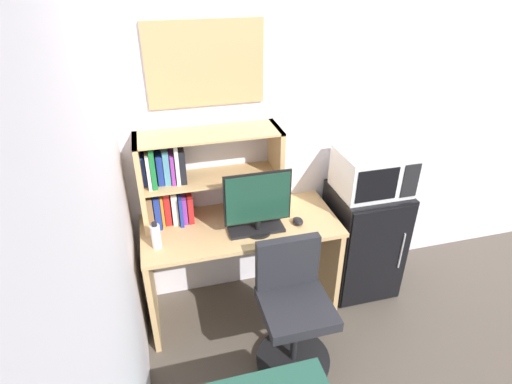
{
  "coord_description": "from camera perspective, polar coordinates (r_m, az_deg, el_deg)",
  "views": [
    {
      "loc": [
        -1.38,
        -2.55,
        2.34
      ],
      "look_at": [
        -0.79,
        -0.32,
        1.01
      ],
      "focal_mm": 29.03,
      "sensor_mm": 36.0,
      "label": 1
    }
  ],
  "objects": [
    {
      "name": "desk_chair",
      "position": [
        2.71,
        5.1,
        -16.27
      ],
      "size": [
        0.48,
        0.48,
        0.86
      ],
      "color": "black",
      "rests_on": "ground_plane"
    },
    {
      "name": "computer_mouse",
      "position": [
        2.8,
        5.8,
        -4.01
      ],
      "size": [
        0.07,
        0.09,
        0.04
      ],
      "primitive_type": "ellipsoid",
      "color": "black",
      "rests_on": "desk"
    },
    {
      "name": "wall_corkboard",
      "position": [
        2.63,
        -6.99,
        17.11
      ],
      "size": [
        0.72,
        0.02,
        0.51
      ],
      "primitive_type": "cube",
      "color": "tan"
    },
    {
      "name": "mini_fridge",
      "position": [
        3.31,
        14.43,
        -6.36
      ],
      "size": [
        0.51,
        0.5,
        0.87
      ],
      "color": "black",
      "rests_on": "ground_plane"
    },
    {
      "name": "wall_left",
      "position": [
        1.43,
        -20.67,
        -19.42
      ],
      "size": [
        0.04,
        4.4,
        2.6
      ],
      "primitive_type": "cube",
      "color": "silver",
      "rests_on": "ground_plane"
    },
    {
      "name": "hutch_bookshelf",
      "position": [
        2.74,
        -9.53,
        1.87
      ],
      "size": [
        0.92,
        0.29,
        0.61
      ],
      "color": "tan",
      "rests_on": "desk"
    },
    {
      "name": "microwave",
      "position": [
        3.01,
        15.8,
        2.76
      ],
      "size": [
        0.49,
        0.39,
        0.31
      ],
      "color": "silver",
      "rests_on": "mini_fridge"
    },
    {
      "name": "wall_back",
      "position": [
        3.29,
        19.12,
        9.87
      ],
      "size": [
        6.4,
        0.04,
        2.6
      ],
      "primitive_type": "cube",
      "color": "silver",
      "rests_on": "ground_plane"
    },
    {
      "name": "monitor",
      "position": [
        2.6,
        0.25,
        -1.34
      ],
      "size": [
        0.44,
        0.18,
        0.43
      ],
      "color": "black",
      "rests_on": "desk"
    },
    {
      "name": "water_bottle",
      "position": [
        2.61,
        -13.62,
        -5.92
      ],
      "size": [
        0.06,
        0.06,
        0.18
      ],
      "color": "silver",
      "rests_on": "desk"
    },
    {
      "name": "desk",
      "position": [
        2.93,
        -2.06,
        -8.12
      ],
      "size": [
        1.32,
        0.59,
        0.76
      ],
      "color": "tan",
      "rests_on": "ground_plane"
    },
    {
      "name": "keyboard",
      "position": [
        2.72,
        0.05,
        -5.19
      ],
      "size": [
        0.37,
        0.13,
        0.02
      ],
      "primitive_type": "cube",
      "color": "black",
      "rests_on": "desk"
    }
  ]
}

